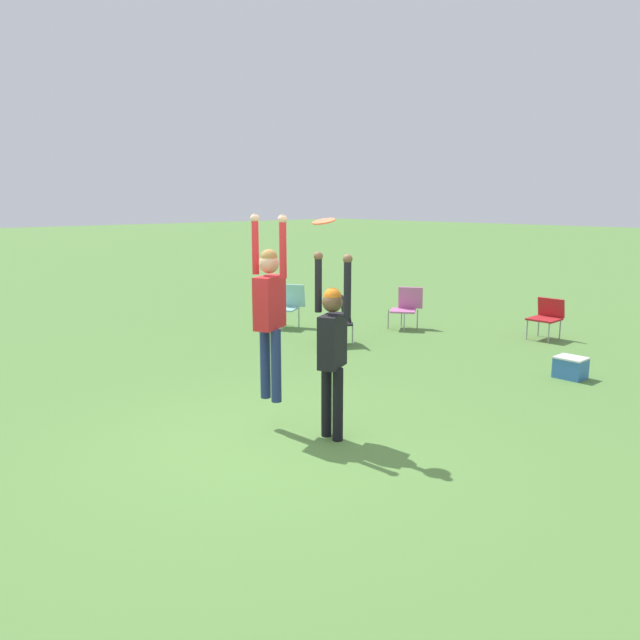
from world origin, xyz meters
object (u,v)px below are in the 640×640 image
at_px(camping_chair_4, 288,303).
at_px(camping_chair_3, 547,315).
at_px(camping_chair_0, 340,317).
at_px(camping_chair_2, 406,305).
at_px(cooler_box, 570,367).
at_px(person_defending, 332,342).
at_px(person_jumping, 270,303).
at_px(frisbee, 324,221).

bearing_deg(camping_chair_4, camping_chair_3, -176.37).
relative_size(camping_chair_0, camping_chair_2, 1.03).
bearing_deg(cooler_box, camping_chair_3, 124.80).
bearing_deg(person_defending, camping_chair_2, -172.13).
bearing_deg(cooler_box, camping_chair_0, -166.69).
distance_m(person_jumping, cooler_box, 5.06).
relative_size(person_defending, cooler_box, 4.92).
distance_m(person_defending, camping_chair_2, 6.43).
bearing_deg(frisbee, camping_chair_0, 132.92).
bearing_deg(camping_chair_4, camping_chair_0, 140.46).
xyz_separation_m(camping_chair_0, camping_chair_4, (-1.86, 0.29, 0.00)).
xyz_separation_m(person_defending, cooler_box, (0.71, 4.35, -0.95)).
height_order(camping_chair_0, camping_chair_3, camping_chair_0).
bearing_deg(camping_chair_4, person_defending, 113.67).
height_order(frisbee, cooler_box, frisbee).
bearing_deg(camping_chair_2, frisbee, 85.35).
bearing_deg(frisbee, camping_chair_2, 120.76).
relative_size(camping_chair_0, cooler_box, 2.10).
distance_m(frisbee, camping_chair_0, 5.00).
distance_m(person_defending, cooler_box, 4.51).
xyz_separation_m(camping_chair_4, cooler_box, (5.88, 0.67, -0.35)).
height_order(person_defending, camping_chair_0, person_defending).
bearing_deg(camping_chair_0, person_jumping, 154.86).
relative_size(frisbee, camping_chair_4, 0.28).
distance_m(camping_chair_0, cooler_box, 4.14).
bearing_deg(camping_chair_3, person_jumping, 89.48).
relative_size(person_jumping, camping_chair_3, 2.73).
bearing_deg(person_jumping, cooler_box, -40.98).
xyz_separation_m(frisbee, camping_chair_0, (-3.14, 3.38, -1.92)).
bearing_deg(camping_chair_3, cooler_box, 122.93).
height_order(camping_chair_0, camping_chair_2, camping_chair_0).
height_order(frisbee, camping_chair_3, frisbee).
bearing_deg(person_defending, frisbee, -120.18).
xyz_separation_m(person_jumping, camping_chair_4, (-4.46, 4.00, -0.99)).
bearing_deg(camping_chair_2, person_defending, 86.48).
bearing_deg(camping_chair_3, camping_chair_4, 32.59).
height_order(camping_chair_2, cooler_box, camping_chair_2).
xyz_separation_m(person_defending, camping_chair_4, (-5.16, 3.68, -0.60)).
distance_m(person_defending, camping_chair_0, 4.77).
relative_size(camping_chair_2, cooler_box, 2.03).
relative_size(camping_chair_3, camping_chair_4, 0.87).
xyz_separation_m(person_jumping, camping_chair_3, (-0.16, 6.94, -1.03)).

